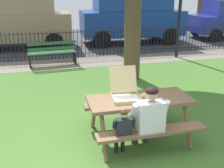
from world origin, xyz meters
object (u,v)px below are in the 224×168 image
park_bench_center (52,54)px  parked_car_center (132,15)px  adult_at_table (148,117)px  parked_car_left (14,18)px  pizza_slice_on_table (146,95)px  picnic_table_foreground (139,107)px  pizza_box_open (125,90)px  child_at_table (122,129)px

park_bench_center → parked_car_center: parked_car_center is taller
adult_at_table → parked_car_left: bearing=106.3°
pizza_slice_on_table → parked_car_center: 8.72m
picnic_table_foreground → parked_car_left: size_ratio=0.38×
pizza_box_open → pizza_slice_on_table: pizza_box_open is taller
picnic_table_foreground → child_at_table: bearing=-131.0°
picnic_table_foreground → park_bench_center: park_bench_center is taller
pizza_box_open → parked_car_center: 8.79m
parked_car_center → park_bench_center: bearing=-140.4°
park_bench_center → parked_car_left: 3.59m
parked_car_left → parked_car_center: size_ratio=1.00×
pizza_slice_on_table → parked_car_left: bearing=108.6°
adult_at_table → parked_car_left: size_ratio=0.25×
picnic_table_foreground → adult_at_table: adult_at_table is taller
picnic_table_foreground → pizza_box_open: (-0.23, 0.13, 0.29)m
pizza_box_open → adult_at_table: (0.20, -0.64, -0.23)m
park_bench_center → adult_at_table: bearing=-77.9°
adult_at_table → parked_car_center: 9.35m
picnic_table_foreground → parked_car_center: parked_car_center is taller
picnic_table_foreground → child_at_table: size_ratio=2.11×
pizza_box_open → parked_car_left: bearing=106.2°
pizza_box_open → park_bench_center: bearing=101.4°
child_at_table → park_bench_center: child_at_table is taller
adult_at_table → parked_car_center: size_ratio=0.25×
pizza_slice_on_table → park_bench_center: 5.37m
child_at_table → pizza_slice_on_table: bearing=45.6°
park_bench_center → pizza_slice_on_table: bearing=-74.6°
pizza_box_open → pizza_slice_on_table: (0.39, -0.04, -0.11)m
parked_car_left → pizza_box_open: bearing=-73.8°
park_bench_center → parked_car_left: parked_car_left is taller
pizza_box_open → parked_car_left: (-2.42, 8.32, 0.42)m
adult_at_table → parked_car_left: (-2.63, 8.95, 0.65)m
picnic_table_foreground → parked_car_center: bearing=73.0°
picnic_table_foreground → child_at_table: (-0.46, -0.53, -0.08)m
adult_at_table → child_at_table: (-0.43, -0.03, -0.14)m
park_bench_center → parked_car_center: bearing=39.6°
parked_car_left → parked_car_center: (5.24, 0.00, 0.00)m
pizza_box_open → parked_car_center: (2.81, 8.32, 0.42)m
parked_car_left → pizza_slice_on_table: bearing=-71.4°
pizza_slice_on_table → adult_at_table: size_ratio=0.25×
pizza_slice_on_table → adult_at_table: (-0.18, -0.60, -0.12)m
picnic_table_foreground → parked_car_center: size_ratio=0.38×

